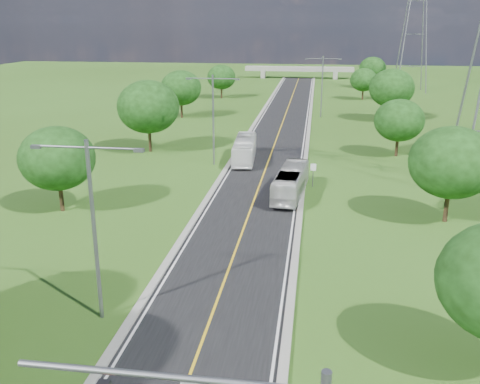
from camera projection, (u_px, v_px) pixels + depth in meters
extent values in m
plane|color=#2F5116|center=(277.00, 138.00, 73.94)|extent=(260.00, 260.00, 0.00)
cube|color=black|center=(280.00, 130.00, 79.58)|extent=(8.00, 150.00, 0.06)
cube|color=gray|center=(252.00, 128.00, 80.13)|extent=(0.50, 150.00, 0.22)
cube|color=gray|center=(309.00, 130.00, 78.98)|extent=(0.50, 150.00, 0.22)
cylinder|color=slate|center=(167.00, 377.00, 14.24)|extent=(8.40, 0.20, 0.20)
cylinder|color=slate|center=(313.00, 175.00, 52.15)|extent=(0.08, 0.08, 2.40)
cube|color=white|center=(313.00, 167.00, 51.87)|extent=(0.55, 0.04, 0.70)
cube|color=gray|center=(263.00, 74.00, 150.33)|extent=(1.20, 3.00, 2.00)
cube|color=gray|center=(335.00, 75.00, 147.63)|extent=(1.20, 3.00, 2.00)
cube|color=gray|center=(299.00, 69.00, 148.49)|extent=(30.00, 3.00, 1.20)
cylinder|color=slate|center=(94.00, 233.00, 28.00)|extent=(0.22, 0.22, 10.00)
cylinder|color=slate|center=(60.00, 147.00, 26.77)|extent=(2.80, 0.12, 0.12)
cylinder|color=slate|center=(114.00, 148.00, 26.40)|extent=(2.80, 0.12, 0.12)
cube|color=slate|center=(36.00, 147.00, 26.96)|extent=(0.50, 0.25, 0.18)
cube|color=slate|center=(139.00, 150.00, 26.24)|extent=(0.50, 0.25, 0.18)
cylinder|color=slate|center=(213.00, 121.00, 59.08)|extent=(0.22, 0.22, 10.00)
cylinder|color=slate|center=(200.00, 78.00, 57.86)|extent=(2.80, 0.12, 0.12)
cylinder|color=slate|center=(225.00, 79.00, 57.48)|extent=(2.80, 0.12, 0.12)
cube|color=slate|center=(188.00, 79.00, 58.05)|extent=(0.50, 0.25, 0.18)
cube|color=slate|center=(237.00, 79.00, 57.32)|extent=(0.50, 0.25, 0.18)
cylinder|color=slate|center=(322.00, 87.00, 88.54)|extent=(0.22, 0.22, 10.00)
cylinder|color=slate|center=(315.00, 59.00, 87.32)|extent=(2.80, 0.12, 0.12)
cylinder|color=slate|center=(332.00, 59.00, 86.94)|extent=(2.80, 0.12, 0.12)
cube|color=slate|center=(307.00, 59.00, 87.51)|extent=(0.50, 0.25, 0.18)
cube|color=slate|center=(340.00, 59.00, 86.78)|extent=(0.50, 0.25, 0.18)
cylinder|color=black|center=(61.00, 196.00, 45.54)|extent=(0.36, 0.36, 2.70)
ellipsoid|color=black|center=(57.00, 158.00, 44.53)|extent=(6.30, 6.30, 5.36)
cylinder|color=black|center=(150.00, 139.00, 66.05)|extent=(0.36, 0.36, 3.24)
ellipsoid|color=black|center=(148.00, 107.00, 64.83)|extent=(7.56, 7.56, 6.43)
cylinder|color=black|center=(182.00, 109.00, 88.98)|extent=(0.36, 0.36, 2.88)
ellipsoid|color=black|center=(181.00, 88.00, 87.89)|extent=(6.72, 6.72, 5.71)
cylinder|color=black|center=(222.00, 92.00, 111.30)|extent=(0.36, 0.36, 2.52)
ellipsoid|color=black|center=(221.00, 77.00, 110.35)|extent=(5.88, 5.88, 5.00)
cylinder|color=black|center=(447.00, 205.00, 43.08)|extent=(0.36, 0.36, 2.88)
ellipsoid|color=black|center=(452.00, 162.00, 42.00)|extent=(6.72, 6.72, 5.71)
cylinder|color=black|center=(397.00, 146.00, 63.99)|extent=(0.36, 0.36, 2.52)
ellipsoid|color=black|center=(399.00, 120.00, 63.04)|extent=(5.88, 5.88, 5.00)
cylinder|color=black|center=(390.00, 111.00, 86.24)|extent=(0.36, 0.36, 3.06)
ellipsoid|color=black|center=(392.00, 88.00, 85.09)|extent=(7.14, 7.14, 6.07)
cylinder|color=black|center=(363.00, 94.00, 109.30)|extent=(0.36, 0.36, 2.34)
ellipsoid|color=black|center=(364.00, 80.00, 108.42)|extent=(5.46, 5.46, 4.64)
cylinder|color=black|center=(371.00, 82.00, 127.61)|extent=(0.36, 0.36, 2.70)
ellipsoid|color=black|center=(372.00, 68.00, 126.59)|extent=(6.30, 6.30, 5.36)
imported|color=silver|center=(291.00, 182.00, 49.28)|extent=(3.11, 9.69, 2.65)
imported|color=white|center=(245.00, 149.00, 61.63)|extent=(2.89, 9.78, 2.69)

